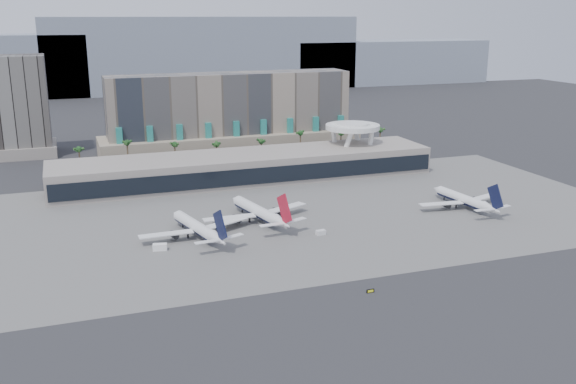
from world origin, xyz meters
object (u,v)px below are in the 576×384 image
object	(u,v)px
airliner_right	(464,199)
taxiway_sign	(370,291)
service_vehicle_a	(160,247)
service_vehicle_b	(321,233)
airliner_left	(197,227)
airliner_centre	(259,212)

from	to	relation	value
airliner_right	taxiway_sign	world-z (taller)	airliner_right
service_vehicle_a	service_vehicle_b	world-z (taller)	service_vehicle_a
airliner_right	service_vehicle_b	world-z (taller)	airliner_right
airliner_left	service_vehicle_b	world-z (taller)	airliner_left
airliner_centre	service_vehicle_b	size ratio (longest dim) A/B	13.16
airliner_left	airliner_right	size ratio (longest dim) A/B	1.03
airliner_centre	taxiway_sign	size ratio (longest dim) A/B	19.06
airliner_right	service_vehicle_b	bearing A→B (deg)	-176.49
airliner_right	airliner_left	bearing A→B (deg)	173.55
airliner_left	airliner_centre	size ratio (longest dim) A/B	0.94
airliner_centre	service_vehicle_b	bearing A→B (deg)	-65.28
airliner_centre	service_vehicle_a	world-z (taller)	airliner_centre
service_vehicle_a	taxiway_sign	size ratio (longest dim) A/B	1.98
airliner_right	taxiway_sign	size ratio (longest dim) A/B	17.50
airliner_left	airliner_right	distance (m)	103.70
service_vehicle_b	airliner_left	bearing A→B (deg)	155.55
service_vehicle_a	service_vehicle_b	bearing A→B (deg)	8.14
airliner_left	service_vehicle_b	bearing A→B (deg)	-29.64
taxiway_sign	airliner_left	bearing A→B (deg)	119.03
airliner_left	taxiway_sign	distance (m)	68.70
airliner_right	service_vehicle_a	world-z (taller)	airliner_right
service_vehicle_a	airliner_right	bearing A→B (deg)	15.24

